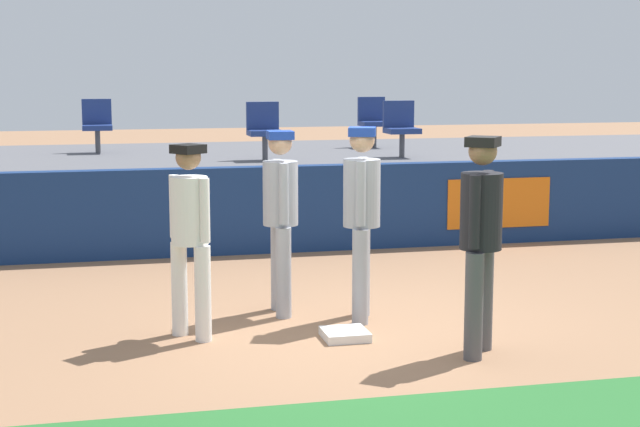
% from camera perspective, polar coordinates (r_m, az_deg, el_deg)
% --- Properties ---
extents(ground_plane, '(60.00, 60.00, 0.00)m').
position_cam_1_polar(ground_plane, '(9.07, 2.37, -7.02)').
color(ground_plane, '#936B4C').
extents(first_base, '(0.40, 0.40, 0.08)m').
position_cam_1_polar(first_base, '(8.88, 1.47, -7.09)').
color(first_base, white).
rests_on(first_base, ground_plane).
extents(player_fielder_home, '(0.47, 0.57, 1.76)m').
position_cam_1_polar(player_fielder_home, '(8.79, -7.65, -0.81)').
color(player_fielder_home, white).
rests_on(player_fielder_home, ground_plane).
extents(player_runner_visitor, '(0.36, 0.51, 1.82)m').
position_cam_1_polar(player_runner_visitor, '(9.57, -2.33, 0.28)').
color(player_runner_visitor, '#9EA3AD').
rests_on(player_runner_visitor, ground_plane).
extents(player_coach_visitor, '(0.45, 0.50, 1.87)m').
position_cam_1_polar(player_coach_visitor, '(9.33, 2.45, 0.24)').
color(player_coach_visitor, '#9EA3AD').
rests_on(player_coach_visitor, ground_plane).
extents(player_umpire, '(0.50, 0.50, 1.87)m').
position_cam_1_polar(player_umpire, '(8.29, 9.39, -0.95)').
color(player_umpire, '#4C4C51').
rests_on(player_umpire, ground_plane).
extents(field_wall, '(18.00, 0.26, 1.14)m').
position_cam_1_polar(field_wall, '(12.87, -2.41, 0.26)').
color(field_wall, navy).
rests_on(field_wall, ground_plane).
extents(bleacher_platform, '(18.00, 4.80, 1.09)m').
position_cam_1_polar(bleacher_platform, '(15.38, -4.25, 1.51)').
color(bleacher_platform, '#59595E').
rests_on(bleacher_platform, ground_plane).
extents(seat_back_right, '(0.46, 0.44, 0.84)m').
position_cam_1_polar(seat_back_right, '(16.43, 3.13, 5.54)').
color(seat_back_right, '#4C4C51').
rests_on(seat_back_right, bleacher_platform).
extents(seat_front_center, '(0.48, 0.44, 0.84)m').
position_cam_1_polar(seat_front_center, '(14.19, -3.30, 5.05)').
color(seat_front_center, '#4C4C51').
rests_on(seat_front_center, bleacher_platform).
extents(seat_back_left, '(0.46, 0.44, 0.84)m').
position_cam_1_polar(seat_back_left, '(15.78, -12.91, 5.20)').
color(seat_back_left, '#4C4C51').
rests_on(seat_back_left, bleacher_platform).
extents(seat_front_right, '(0.48, 0.44, 0.84)m').
position_cam_1_polar(seat_front_right, '(14.68, 4.75, 5.15)').
color(seat_front_right, '#4C4C51').
rests_on(seat_front_right, bleacher_platform).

